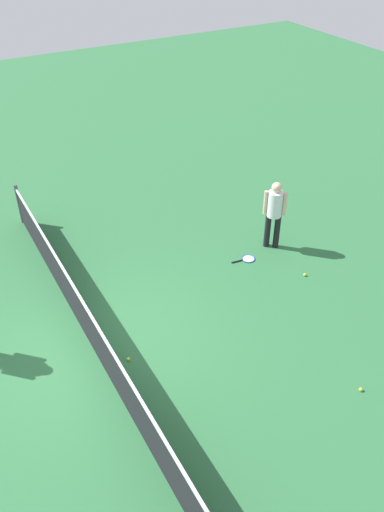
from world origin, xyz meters
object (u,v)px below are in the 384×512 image
tennis_ball_by_net (305,275)px  tennis_ball_midcourt (361,389)px  tennis_racket_near_player (247,259)px  tennis_ball_near_player (128,359)px  player_near_side (274,210)px

tennis_ball_by_net → tennis_ball_midcourt: 3.23m
tennis_ball_midcourt → tennis_racket_near_player: bearing=-6.1°
tennis_ball_by_net → tennis_ball_midcourt: same height
tennis_ball_near_player → tennis_ball_by_net: 4.44m
player_near_side → tennis_ball_by_net: (-1.32, 0.03, -0.98)m
player_near_side → tennis_ball_midcourt: size_ratio=25.76×
tennis_racket_near_player → tennis_ball_midcourt: (-4.13, 0.44, 0.02)m
player_near_side → tennis_racket_near_player: player_near_side is taller
tennis_racket_near_player → tennis_ball_near_player: bearing=112.7°
tennis_racket_near_player → tennis_ball_midcourt: size_ratio=9.08×
tennis_ball_by_net → player_near_side: bearing=-1.2°
player_near_side → tennis_ball_midcourt: 4.59m
tennis_ball_by_net → tennis_ball_midcourt: size_ratio=1.00×
tennis_ball_midcourt → tennis_ball_near_player: bearing=51.1°
player_near_side → tennis_ball_by_net: bearing=178.8°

